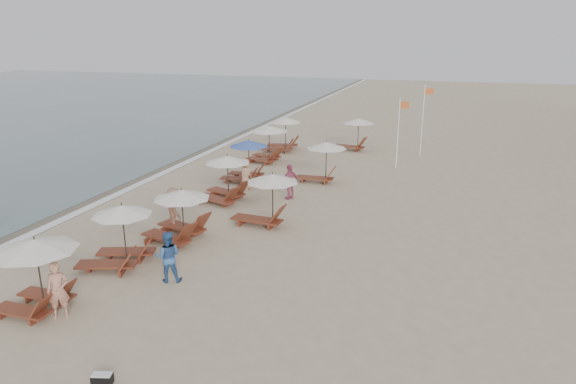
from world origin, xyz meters
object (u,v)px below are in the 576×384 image
(lounger_station_5, at_px, (266,143))
(beachgoer_mid_b, at_px, (174,209))
(lounger_station_1, at_px, (118,238))
(beachgoer_mid_a, at_px, (168,257))
(beachgoer_far_b, at_px, (246,174))
(duffel_bag, at_px, (102,379))
(lounger_station_6, at_px, (282,136))
(lounger_station_2, at_px, (176,216))
(beachgoer_near, at_px, (58,290))
(inland_station_2, at_px, (354,132))
(lounger_station_4, at_px, (245,162))
(lounger_station_0, at_px, (34,271))
(beachgoer_far_a, at_px, (290,182))
(flag_pole_near, at_px, (399,130))
(inland_station_1, at_px, (321,159))
(inland_station_0, at_px, (264,197))
(lounger_station_3, at_px, (223,180))

(lounger_station_5, height_order, beachgoer_mid_b, lounger_station_5)
(lounger_station_1, bearing_deg, beachgoer_mid_a, -12.66)
(beachgoer_mid_b, distance_m, beachgoer_far_b, 6.37)
(beachgoer_mid_a, bearing_deg, duffel_bag, 82.12)
(beachgoer_far_b, bearing_deg, duffel_bag, -160.46)
(lounger_station_6, relative_size, duffel_bag, 5.22)
(lounger_station_2, bearing_deg, beachgoer_near, -91.90)
(inland_station_2, xyz_separation_m, beachgoer_near, (-3.61, -24.76, -0.43))
(lounger_station_4, relative_size, lounger_station_6, 0.94)
(lounger_station_0, xyz_separation_m, duffel_bag, (3.89, -2.24, -1.16))
(lounger_station_2, distance_m, lounger_station_4, 8.75)
(beachgoer_far_a, xyz_separation_m, flag_pole_near, (4.28, 7.89, 1.48))
(inland_station_1, height_order, beachgoer_far_a, inland_station_1)
(lounger_station_0, bearing_deg, lounger_station_1, 83.99)
(lounger_station_5, relative_size, inland_station_1, 0.98)
(lounger_station_1, relative_size, inland_station_0, 0.90)
(beachgoer_mid_a, bearing_deg, flag_pole_near, -128.46)
(lounger_station_2, relative_size, duffel_bag, 5.25)
(inland_station_0, height_order, flag_pole_near, flag_pole_near)
(beachgoer_far_b, bearing_deg, lounger_station_5, 19.61)
(inland_station_2, distance_m, beachgoer_far_a, 12.09)
(lounger_station_0, relative_size, lounger_station_6, 0.91)
(duffel_bag, bearing_deg, beachgoer_far_a, 90.75)
(beachgoer_near, xyz_separation_m, beachgoer_mid_b, (-0.41, 7.18, 0.06))
(beachgoer_mid_a, bearing_deg, lounger_station_3, -98.62)
(beachgoer_mid_b, bearing_deg, lounger_station_6, -46.89)
(beachgoer_near, bearing_deg, duffel_bag, -72.79)
(lounger_station_4, bearing_deg, inland_station_1, 14.74)
(beachgoer_far_a, bearing_deg, inland_station_0, 30.59)
(lounger_station_0, relative_size, inland_station_2, 0.87)
(lounger_station_4, bearing_deg, beachgoer_mid_b, -89.12)
(lounger_station_1, xyz_separation_m, inland_station_1, (4.01, 12.59, 0.30))
(lounger_station_4, height_order, beachgoer_mid_a, lounger_station_4)
(lounger_station_1, bearing_deg, beachgoer_far_b, 86.43)
(lounger_station_1, distance_m, inland_station_1, 13.22)
(lounger_station_0, height_order, duffel_bag, lounger_station_0)
(beachgoer_far_a, bearing_deg, beachgoer_mid_a, 22.87)
(lounger_station_3, height_order, lounger_station_5, lounger_station_5)
(lounger_station_2, distance_m, lounger_station_6, 16.71)
(inland_station_1, bearing_deg, lounger_station_5, 142.31)
(beachgoer_far_a, bearing_deg, beachgoer_near, 16.45)
(lounger_station_0, height_order, beachgoer_far_a, lounger_station_0)
(lounger_station_2, xyz_separation_m, lounger_station_5, (-1.20, 13.27, 0.25))
(beachgoer_far_b, height_order, duffel_bag, beachgoer_far_b)
(lounger_station_1, bearing_deg, lounger_station_4, 90.26)
(beachgoer_far_a, bearing_deg, lounger_station_6, -129.80)
(lounger_station_0, relative_size, duffel_bag, 4.77)
(lounger_station_1, relative_size, beachgoer_mid_a, 1.49)
(lounger_station_0, height_order, beachgoer_mid_a, lounger_station_0)
(lounger_station_6, height_order, beachgoer_far_b, lounger_station_6)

